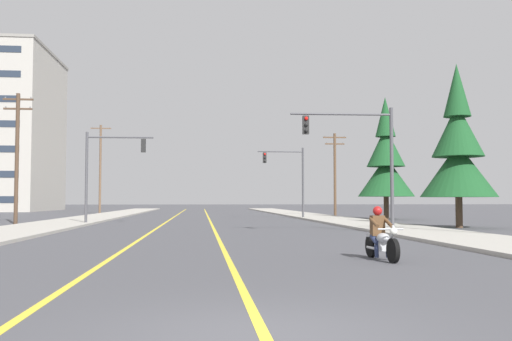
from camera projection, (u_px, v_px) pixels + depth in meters
The scene contains 14 objects.
ground_plane at pixel (262, 335), 6.89m from camera, with size 400.00×400.00×0.00m, color #47474C.
lane_stripe_center at pixel (209, 218), 51.62m from camera, with size 0.16×100.00×0.01m, color yellow.
lane_stripe_left at pixel (172, 218), 51.31m from camera, with size 0.16×100.00×0.01m, color yellow.
sidewalk_kerb_right at pixel (329, 219), 47.62m from camera, with size 4.40×110.00×0.14m, color #ADA89E.
sidewalk_kerb_left at pixel (84, 219), 45.68m from camera, with size 4.40×110.00×0.14m, color #ADA89E.
motorcycle_with_rider at pixel (381, 238), 15.61m from camera, with size 0.70×2.19×1.46m.
traffic_signal_near_right at pixel (362, 149), 28.10m from camera, with size 5.12×0.37×6.20m.
traffic_signal_near_left at pixel (106, 164), 38.41m from camera, with size 4.51×0.37×6.20m.
traffic_signal_mid_right at pixel (290, 172), 49.88m from camera, with size 4.07×0.38×6.20m.
utility_pole_left_near at pixel (17, 154), 38.53m from camera, with size 1.99×0.26×8.85m.
utility_pole_right_far at pixel (335, 171), 56.73m from camera, with size 2.33×0.26×8.25m.
utility_pole_left_far at pixel (100, 167), 67.30m from camera, with size 2.38×0.26×10.49m.
conifer_tree_right_verge_near at pixel (458, 152), 33.55m from camera, with size 4.40×4.40×9.69m.
conifer_tree_right_verge_far at pixel (386, 163), 47.95m from camera, with size 4.69×4.69×10.31m.
Camera 1 is at (-0.75, -6.95, 1.63)m, focal length 40.14 mm.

